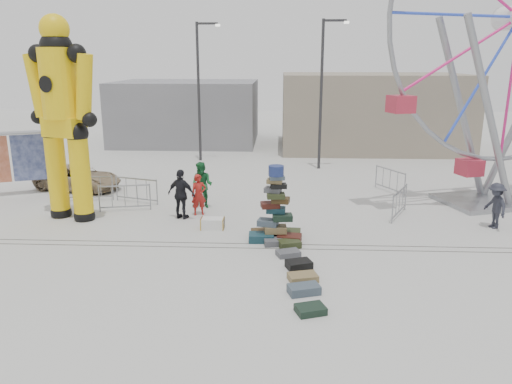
{
  "coord_description": "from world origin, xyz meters",
  "views": [
    {
      "loc": [
        0.79,
        -14.58,
        5.97
      ],
      "look_at": [
        0.0,
        1.84,
        1.57
      ],
      "focal_mm": 35.0,
      "sensor_mm": 36.0,
      "label": 1
    }
  ],
  "objects_px": {
    "banner_scaffold": "(9,149)",
    "steamer_trunk": "(213,224)",
    "barricade_wheel_back": "(390,181)",
    "barricade_dummy_b": "(137,190)",
    "lamp_post_left": "(200,85)",
    "pedestrian_grey": "(495,206)",
    "lamp_post_right": "(323,87)",
    "pedestrian_red": "(199,195)",
    "crash_test_dummy": "(63,112)",
    "barricade_dummy_c": "(125,198)",
    "barricade_dummy_a": "(89,188)",
    "barricade_wheel_front": "(399,203)",
    "parked_suv": "(78,178)",
    "pedestrian_black": "(181,194)",
    "suitcase_tower": "(275,219)",
    "pedestrian_green": "(202,185)"
  },
  "relations": [
    {
      "from": "barricade_dummy_b",
      "to": "pedestrian_green",
      "type": "bearing_deg",
      "value": 6.54
    },
    {
      "from": "barricade_dummy_c",
      "to": "pedestrian_grey",
      "type": "relative_size",
      "value": 1.19
    },
    {
      "from": "pedestrian_black",
      "to": "parked_suv",
      "type": "xyz_separation_m",
      "value": [
        -5.73,
        4.16,
        -0.4
      ]
    },
    {
      "from": "crash_test_dummy",
      "to": "lamp_post_right",
      "type": "bearing_deg",
      "value": 62.39
    },
    {
      "from": "pedestrian_grey",
      "to": "barricade_dummy_c",
      "type": "bearing_deg",
      "value": -108.86
    },
    {
      "from": "lamp_post_left",
      "to": "pedestrian_black",
      "type": "bearing_deg",
      "value": -85.13
    },
    {
      "from": "barricade_wheel_back",
      "to": "lamp_post_right",
      "type": "bearing_deg",
      "value": -178.77
    },
    {
      "from": "suitcase_tower",
      "to": "parked_suv",
      "type": "bearing_deg",
      "value": 147.05
    },
    {
      "from": "barricade_dummy_c",
      "to": "pedestrian_red",
      "type": "xyz_separation_m",
      "value": [
        3.06,
        -0.34,
        0.26
      ]
    },
    {
      "from": "steamer_trunk",
      "to": "pedestrian_red",
      "type": "xyz_separation_m",
      "value": [
        -0.75,
        1.67,
        0.62
      ]
    },
    {
      "from": "lamp_post_right",
      "to": "barricade_dummy_a",
      "type": "relative_size",
      "value": 4.0
    },
    {
      "from": "pedestrian_grey",
      "to": "barricade_wheel_back",
      "type": "bearing_deg",
      "value": -164.0
    },
    {
      "from": "crash_test_dummy",
      "to": "banner_scaffold",
      "type": "bearing_deg",
      "value": 161.52
    },
    {
      "from": "suitcase_tower",
      "to": "steamer_trunk",
      "type": "relative_size",
      "value": 3.07
    },
    {
      "from": "barricade_wheel_front",
      "to": "pedestrian_green",
      "type": "bearing_deg",
      "value": 110.53
    },
    {
      "from": "banner_scaffold",
      "to": "barricade_wheel_front",
      "type": "relative_size",
      "value": 1.95
    },
    {
      "from": "pedestrian_red",
      "to": "pedestrian_black",
      "type": "relative_size",
      "value": 0.84
    },
    {
      "from": "banner_scaffold",
      "to": "steamer_trunk",
      "type": "height_order",
      "value": "banner_scaffold"
    },
    {
      "from": "steamer_trunk",
      "to": "pedestrian_green",
      "type": "distance_m",
      "value": 2.89
    },
    {
      "from": "pedestrian_red",
      "to": "parked_suv",
      "type": "xyz_separation_m",
      "value": [
        -6.3,
        3.63,
        -0.25
      ]
    },
    {
      "from": "barricade_dummy_c",
      "to": "barricade_wheel_front",
      "type": "relative_size",
      "value": 1.0
    },
    {
      "from": "lamp_post_left",
      "to": "pedestrian_grey",
      "type": "distance_m",
      "value": 17.67
    },
    {
      "from": "barricade_dummy_b",
      "to": "pedestrian_black",
      "type": "height_order",
      "value": "pedestrian_black"
    },
    {
      "from": "suitcase_tower",
      "to": "barricade_dummy_c",
      "type": "xyz_separation_m",
      "value": [
        -6.1,
        3.01,
        -0.17
      ]
    },
    {
      "from": "banner_scaffold",
      "to": "barricade_dummy_a",
      "type": "relative_size",
      "value": 1.95
    },
    {
      "from": "barricade_dummy_c",
      "to": "barricade_dummy_a",
      "type": "bearing_deg",
      "value": 133.83
    },
    {
      "from": "banner_scaffold",
      "to": "barricade_dummy_a",
      "type": "distance_m",
      "value": 4.04
    },
    {
      "from": "lamp_post_right",
      "to": "pedestrian_red",
      "type": "distance_m",
      "value": 11.04
    },
    {
      "from": "banner_scaffold",
      "to": "pedestrian_black",
      "type": "xyz_separation_m",
      "value": [
        8.15,
        -2.91,
        -1.18
      ]
    },
    {
      "from": "barricade_wheel_back",
      "to": "parked_suv",
      "type": "height_order",
      "value": "parked_suv"
    },
    {
      "from": "steamer_trunk",
      "to": "parked_suv",
      "type": "xyz_separation_m",
      "value": [
        -7.06,
        5.3,
        0.37
      ]
    },
    {
      "from": "banner_scaffold",
      "to": "pedestrian_black",
      "type": "height_order",
      "value": "banner_scaffold"
    },
    {
      "from": "lamp_post_left",
      "to": "pedestrian_black",
      "type": "distance_m",
      "value": 11.97
    },
    {
      "from": "pedestrian_black",
      "to": "pedestrian_red",
      "type": "bearing_deg",
      "value": -119.01
    },
    {
      "from": "barricade_dummy_c",
      "to": "parked_suv",
      "type": "relative_size",
      "value": 0.49
    },
    {
      "from": "barricade_dummy_c",
      "to": "pedestrian_black",
      "type": "relative_size",
      "value": 1.04
    },
    {
      "from": "barricade_dummy_b",
      "to": "barricade_dummy_c",
      "type": "relative_size",
      "value": 1.0
    },
    {
      "from": "barricade_wheel_front",
      "to": "barricade_wheel_back",
      "type": "xyz_separation_m",
      "value": [
        0.41,
        3.7,
        0.0
      ]
    },
    {
      "from": "suitcase_tower",
      "to": "pedestrian_red",
      "type": "bearing_deg",
      "value": 139.69
    },
    {
      "from": "banner_scaffold",
      "to": "steamer_trunk",
      "type": "distance_m",
      "value": 10.49
    },
    {
      "from": "suitcase_tower",
      "to": "barricade_dummy_a",
      "type": "bearing_deg",
      "value": 152.49
    },
    {
      "from": "steamer_trunk",
      "to": "barricade_wheel_front",
      "type": "xyz_separation_m",
      "value": [
        7.07,
        1.79,
        0.35
      ]
    },
    {
      "from": "barricade_wheel_back",
      "to": "barricade_dummy_b",
      "type": "bearing_deg",
      "value": -106.24
    },
    {
      "from": "banner_scaffold",
      "to": "pedestrian_grey",
      "type": "bearing_deg",
      "value": -33.19
    },
    {
      "from": "barricade_wheel_front",
      "to": "pedestrian_black",
      "type": "height_order",
      "value": "pedestrian_black"
    },
    {
      "from": "barricade_dummy_c",
      "to": "pedestrian_grey",
      "type": "distance_m",
      "value": 14.1
    },
    {
      "from": "steamer_trunk",
      "to": "barricade_dummy_b",
      "type": "distance_m",
      "value": 4.91
    },
    {
      "from": "lamp_post_right",
      "to": "lamp_post_left",
      "type": "xyz_separation_m",
      "value": [
        -7.0,
        2.0,
        0.0
      ]
    },
    {
      "from": "barricade_wheel_back",
      "to": "pedestrian_green",
      "type": "relative_size",
      "value": 1.05
    },
    {
      "from": "pedestrian_red",
      "to": "pedestrian_black",
      "type": "xyz_separation_m",
      "value": [
        -0.58,
        -0.53,
        0.15
      ]
    }
  ]
}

